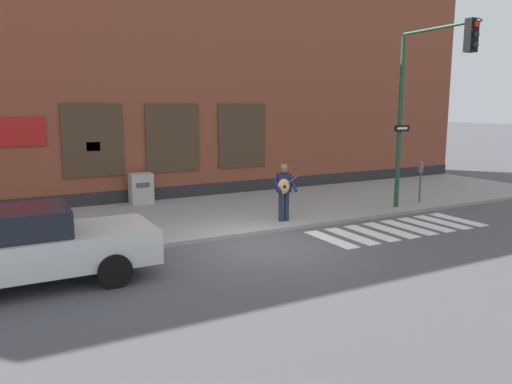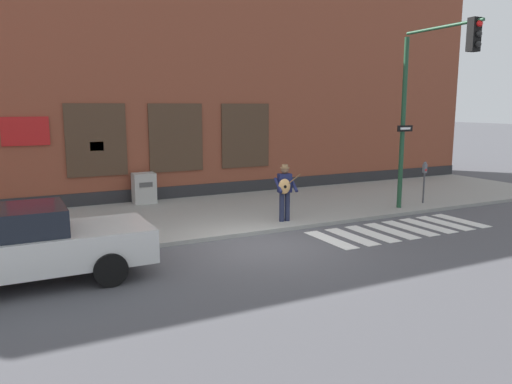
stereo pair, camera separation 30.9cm
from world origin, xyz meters
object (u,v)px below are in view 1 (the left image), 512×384
object	(u,v)px
busker	(284,189)
parking_meter	(421,175)
red_car	(30,247)
utility_box	(141,189)
traffic_light	(426,88)

from	to	relation	value
busker	parking_meter	xyz separation A→B (m)	(5.66, 0.21, -0.00)
red_car	busker	world-z (taller)	busker
busker	utility_box	world-z (taller)	busker
busker	parking_meter	distance (m)	5.66
busker	utility_box	distance (m)	5.44
red_car	busker	bearing A→B (deg)	15.46
traffic_light	utility_box	xyz separation A→B (m)	(-7.26, 5.61, -3.33)
red_car	traffic_light	world-z (taller)	traffic_light
red_car	traffic_light	xyz separation A→B (m)	(11.22, 0.86, 3.19)
red_car	utility_box	xyz separation A→B (m)	(3.96, 6.47, -0.13)
busker	utility_box	xyz separation A→B (m)	(-2.93, 4.57, -0.42)
busker	traffic_light	bearing A→B (deg)	-13.51
traffic_light	utility_box	bearing A→B (deg)	142.32
busker	traffic_light	distance (m)	5.32
red_car	parking_meter	size ratio (longest dim) A/B	3.21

